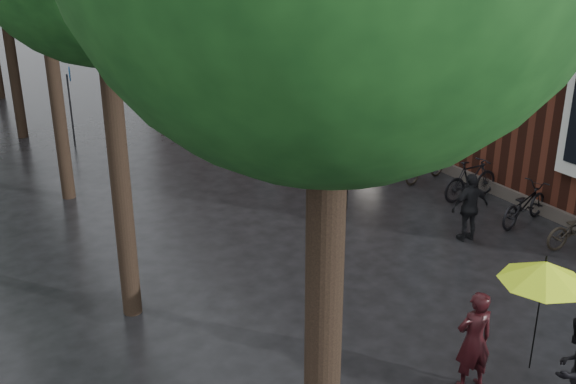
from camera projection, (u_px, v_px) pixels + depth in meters
person_burgundy at (474, 340)px, 9.49m from camera, size 0.63×0.48×1.54m
person_black at (575, 369)px, 8.87m from camera, size 0.80×0.65×1.53m
lime_umbrella at (544, 272)px, 8.67m from camera, size 1.17×1.17×1.71m
pedestrian_walking at (470, 207)px, 14.11m from camera, size 0.91×0.48×1.49m
parked_bicycles at (363, 135)px, 20.04m from camera, size 1.99×15.97×1.01m
ad_lightbox at (374, 118)px, 20.32m from camera, size 0.27×1.14×1.72m
lamp_post at (348, 100)px, 15.01m from camera, size 0.22×0.22×4.32m
cycle_sign at (70, 94)px, 20.05m from camera, size 0.13×0.44×2.42m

